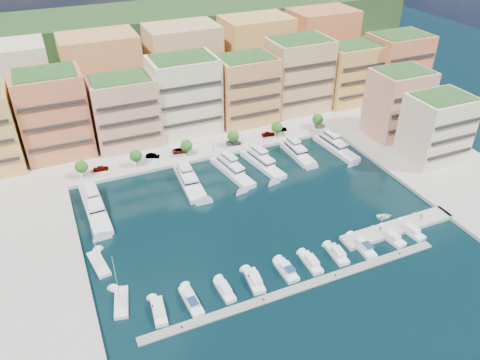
# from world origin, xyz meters

# --- Properties ---
(ground) EXTENTS (400.00, 400.00, 0.00)m
(ground) POSITION_xyz_m (0.00, 0.00, 0.00)
(ground) COLOR black
(ground) RESTS_ON ground
(north_quay) EXTENTS (220.00, 64.00, 2.00)m
(north_quay) POSITION_xyz_m (0.00, 62.00, 0.00)
(north_quay) COLOR #9E998E
(north_quay) RESTS_ON ground
(east_quay) EXTENTS (34.00, 76.00, 2.00)m
(east_quay) POSITION_xyz_m (62.00, -8.00, 0.00)
(east_quay) COLOR #9E998E
(east_quay) RESTS_ON ground
(west_quay) EXTENTS (34.00, 76.00, 2.00)m
(west_quay) POSITION_xyz_m (-62.00, -8.00, 0.00)
(west_quay) COLOR #9E998E
(west_quay) RESTS_ON ground
(hillside) EXTENTS (240.00, 40.00, 58.00)m
(hillside) POSITION_xyz_m (0.00, 110.00, 0.00)
(hillside) COLOR black
(hillside) RESTS_ON ground
(south_pontoon) EXTENTS (72.00, 2.20, 0.35)m
(south_pontoon) POSITION_xyz_m (-3.00, -30.00, 0.00)
(south_pontoon) COLOR gray
(south_pontoon) RESTS_ON ground
(finger_pier) EXTENTS (32.00, 5.00, 2.00)m
(finger_pier) POSITION_xyz_m (30.00, -22.00, 0.00)
(finger_pier) COLOR #9E998E
(finger_pier) RESTS_ON ground
(apartment_1) EXTENTS (20.00, 16.50, 26.80)m
(apartment_1) POSITION_xyz_m (-44.00, 51.99, 14.31)
(apartment_1) COLOR #C07640
(apartment_1) RESTS_ON north_quay
(apartment_2) EXTENTS (20.00, 15.50, 22.80)m
(apartment_2) POSITION_xyz_m (-23.00, 49.99, 12.31)
(apartment_2) COLOR tan
(apartment_2) RESTS_ON north_quay
(apartment_3) EXTENTS (22.00, 16.50, 25.80)m
(apartment_3) POSITION_xyz_m (-2.00, 51.99, 13.81)
(apartment_3) COLOR beige
(apartment_3) RESTS_ON north_quay
(apartment_4) EXTENTS (20.00, 15.50, 23.80)m
(apartment_4) POSITION_xyz_m (20.00, 49.99, 12.81)
(apartment_4) COLOR tan
(apartment_4) RESTS_ON north_quay
(apartment_5) EXTENTS (22.00, 16.50, 26.80)m
(apartment_5) POSITION_xyz_m (42.00, 51.99, 14.31)
(apartment_5) COLOR tan
(apartment_5) RESTS_ON north_quay
(apartment_6) EXTENTS (20.00, 15.50, 22.80)m
(apartment_6) POSITION_xyz_m (64.00, 49.99, 12.31)
(apartment_6) COLOR #E39353
(apartment_6) RESTS_ON north_quay
(apartment_7) EXTENTS (22.00, 16.50, 24.80)m
(apartment_7) POSITION_xyz_m (84.00, 47.99, 13.31)
(apartment_7) COLOR #C07640
(apartment_7) RESTS_ON north_quay
(apartment_east_a) EXTENTS (18.00, 14.50, 22.80)m
(apartment_east_a) POSITION_xyz_m (62.00, 19.99, 12.31)
(apartment_east_a) COLOR tan
(apartment_east_a) RESTS_ON east_quay
(apartment_east_b) EXTENTS (18.00, 14.50, 20.80)m
(apartment_east_b) POSITION_xyz_m (62.00, 1.99, 11.31)
(apartment_east_b) COLOR beige
(apartment_east_b) RESTS_ON east_quay
(backblock_0) EXTENTS (26.00, 18.00, 30.00)m
(backblock_0) POSITION_xyz_m (-55.00, 74.00, 16.00)
(backblock_0) COLOR beige
(backblock_0) RESTS_ON north_quay
(backblock_1) EXTENTS (26.00, 18.00, 30.00)m
(backblock_1) POSITION_xyz_m (-25.00, 74.00, 16.00)
(backblock_1) COLOR tan
(backblock_1) RESTS_ON north_quay
(backblock_2) EXTENTS (26.00, 18.00, 30.00)m
(backblock_2) POSITION_xyz_m (5.00, 74.00, 16.00)
(backblock_2) COLOR tan
(backblock_2) RESTS_ON north_quay
(backblock_3) EXTENTS (26.00, 18.00, 30.00)m
(backblock_3) POSITION_xyz_m (35.00, 74.00, 16.00)
(backblock_3) COLOR #E39353
(backblock_3) RESTS_ON north_quay
(backblock_4) EXTENTS (26.00, 18.00, 30.00)m
(backblock_4) POSITION_xyz_m (65.00, 74.00, 16.00)
(backblock_4) COLOR #C07640
(backblock_4) RESTS_ON north_quay
(tree_0) EXTENTS (3.80, 3.80, 5.65)m
(tree_0) POSITION_xyz_m (-40.00, 33.50, 4.74)
(tree_0) COLOR #473323
(tree_0) RESTS_ON north_quay
(tree_1) EXTENTS (3.80, 3.80, 5.65)m
(tree_1) POSITION_xyz_m (-24.00, 33.50, 4.74)
(tree_1) COLOR #473323
(tree_1) RESTS_ON north_quay
(tree_2) EXTENTS (3.80, 3.80, 5.65)m
(tree_2) POSITION_xyz_m (-8.00, 33.50, 4.74)
(tree_2) COLOR #473323
(tree_2) RESTS_ON north_quay
(tree_3) EXTENTS (3.80, 3.80, 5.65)m
(tree_3) POSITION_xyz_m (8.00, 33.50, 4.74)
(tree_3) COLOR #473323
(tree_3) RESTS_ON north_quay
(tree_4) EXTENTS (3.80, 3.80, 5.65)m
(tree_4) POSITION_xyz_m (24.00, 33.50, 4.74)
(tree_4) COLOR #473323
(tree_4) RESTS_ON north_quay
(tree_5) EXTENTS (3.80, 3.80, 5.65)m
(tree_5) POSITION_xyz_m (40.00, 33.50, 4.74)
(tree_5) COLOR #473323
(tree_5) RESTS_ON north_quay
(lamppost_0) EXTENTS (0.30, 0.30, 4.20)m
(lamppost_0) POSITION_xyz_m (-36.00, 31.20, 3.83)
(lamppost_0) COLOR black
(lamppost_0) RESTS_ON north_quay
(lamppost_1) EXTENTS (0.30, 0.30, 4.20)m
(lamppost_1) POSITION_xyz_m (-18.00, 31.20, 3.83)
(lamppost_1) COLOR black
(lamppost_1) RESTS_ON north_quay
(lamppost_2) EXTENTS (0.30, 0.30, 4.20)m
(lamppost_2) POSITION_xyz_m (0.00, 31.20, 3.83)
(lamppost_2) COLOR black
(lamppost_2) RESTS_ON north_quay
(lamppost_3) EXTENTS (0.30, 0.30, 4.20)m
(lamppost_3) POSITION_xyz_m (18.00, 31.20, 3.83)
(lamppost_3) COLOR black
(lamppost_3) RESTS_ON north_quay
(lamppost_4) EXTENTS (0.30, 0.30, 4.20)m
(lamppost_4) POSITION_xyz_m (36.00, 31.20, 3.83)
(lamppost_4) COLOR black
(lamppost_4) RESTS_ON north_quay
(yacht_0) EXTENTS (5.50, 24.49, 7.30)m
(yacht_0) POSITION_xyz_m (-39.44, 17.84, 1.21)
(yacht_0) COLOR silver
(yacht_0) RESTS_ON ground
(yacht_2) EXTENTS (6.13, 20.41, 7.30)m
(yacht_2) POSITION_xyz_m (-12.01, 19.76, 1.21)
(yacht_2) COLOR silver
(yacht_2) RESTS_ON ground
(yacht_3) EXTENTS (7.39, 20.15, 7.30)m
(yacht_3) POSITION_xyz_m (1.54, 19.96, 1.21)
(yacht_3) COLOR silver
(yacht_3) RESTS_ON ground
(yacht_4) EXTENTS (7.31, 19.74, 7.30)m
(yacht_4) POSITION_xyz_m (11.84, 20.11, 1.09)
(yacht_4) COLOR silver
(yacht_4) RESTS_ON ground
(yacht_5) EXTENTS (4.47, 16.07, 7.30)m
(yacht_5) POSITION_xyz_m (25.16, 21.64, 1.21)
(yacht_5) COLOR silver
(yacht_5) RESTS_ON ground
(yacht_6) EXTENTS (5.99, 19.88, 7.30)m
(yacht_6) POSITION_xyz_m (38.53, 20.03, 1.21)
(yacht_6) COLOR silver
(yacht_6) RESTS_ON ground
(cruiser_0) EXTENTS (3.30, 7.80, 2.55)m
(cruiser_0) POSITION_xyz_m (-33.15, -24.58, 0.55)
(cruiser_0) COLOR silver
(cruiser_0) RESTS_ON ground
(cruiser_1) EXTENTS (3.05, 8.94, 2.66)m
(cruiser_1) POSITION_xyz_m (-26.16, -24.62, 0.57)
(cruiser_1) COLOR silver
(cruiser_1) RESTS_ON ground
(cruiser_2) EXTENTS (2.69, 7.23, 2.55)m
(cruiser_2) POSITION_xyz_m (-18.57, -24.58, 0.55)
(cruiser_2) COLOR silver
(cruiser_2) RESTS_ON ground
(cruiser_3) EXTENTS (3.52, 7.79, 2.55)m
(cruiser_3) POSITION_xyz_m (-11.49, -24.58, 0.55)
(cruiser_3) COLOR silver
(cruiser_3) RESTS_ON ground
(cruiser_4) EXTENTS (2.90, 7.37, 2.66)m
(cruiser_4) POSITION_xyz_m (-3.51, -24.60, 0.57)
(cruiser_4) COLOR silver
(cruiser_4) RESTS_ON ground
(cruiser_5) EXTENTS (2.86, 7.54, 2.55)m
(cruiser_5) POSITION_xyz_m (2.93, -24.58, 0.55)
(cruiser_5) COLOR silver
(cruiser_5) RESTS_ON ground
(cruiser_6) EXTENTS (3.23, 7.40, 2.55)m
(cruiser_6) POSITION_xyz_m (10.10, -24.58, 0.55)
(cruiser_6) COLOR silver
(cruiser_6) RESTS_ON ground
(cruiser_7) EXTENTS (3.35, 8.89, 2.66)m
(cruiser_7) POSITION_xyz_m (17.31, -24.62, 0.57)
(cruiser_7) COLOR silver
(cruiser_7) RESTS_ON ground
(cruiser_8) EXTENTS (3.73, 8.12, 2.55)m
(cruiser_8) POSITION_xyz_m (25.77, -24.59, 0.55)
(cruiser_8) COLOR silver
(cruiser_8) RESTS_ON ground
(cruiser_9) EXTENTS (3.44, 8.16, 2.55)m
(cruiser_9) POSITION_xyz_m (31.92, -24.59, 0.55)
(cruiser_9) COLOR silver
(cruiser_9) RESTS_ON ground
(sailboat_0) EXTENTS (4.56, 9.12, 13.20)m
(sailboat_0) POSITION_xyz_m (-39.68, -18.89, 0.31)
(sailboat_0) COLOR silver
(sailboat_0) RESTS_ON ground
(sailboat_1) EXTENTS (4.23, 9.77, 13.20)m
(sailboat_1) POSITION_xyz_m (-42.08, -5.14, 0.31)
(sailboat_1) COLOR silver
(sailboat_1) RESTS_ON ground
(tender_1) EXTENTS (1.76, 1.65, 0.75)m
(tender_1) POSITION_xyz_m (24.74, -19.00, 0.37)
(tender_1) COLOR beige
(tender_1) RESTS_ON ground
(tender_2) EXTENTS (4.69, 3.82, 0.85)m
(tender_2) POSITION_xyz_m (29.91, -16.82, 0.43)
(tender_2) COLOR white
(tender_2) RESTS_ON ground
(tender_3) EXTENTS (1.59, 1.45, 0.71)m
(tender_3) POSITION_xyz_m (38.20, -19.00, 0.36)
(tender_3) COLOR beige
(tender_3) RESTS_ON ground
(car_0) EXTENTS (4.63, 2.15, 1.54)m
(car_0) POSITION_xyz_m (-34.57, 35.51, 1.77)
(car_0) COLOR gray
(car_0) RESTS_ON north_quay
(car_1) EXTENTS (4.54, 2.94, 1.41)m
(car_1) POSITION_xyz_m (-18.31, 36.82, 1.71)
(car_1) COLOR gray
(car_1) RESTS_ON north_quay
(car_2) EXTENTS (5.53, 3.37, 1.43)m
(car_2) POSITION_xyz_m (-9.27, 36.54, 1.72)
(car_2) COLOR gray
(car_2) RESTS_ON north_quay
(car_3) EXTENTS (5.45, 3.18, 1.48)m
(car_3) POSITION_xyz_m (8.57, 34.65, 1.74)
(car_3) COLOR gray
(car_3) RESTS_ON north_quay
(car_4) EXTENTS (4.88, 2.54, 1.59)m
(car_4) POSITION_xyz_m (21.86, 35.55, 1.79)
(car_4) COLOR gray
(car_4) RESTS_ON north_quay
(car_5) EXTENTS (4.65, 2.55, 1.45)m
(car_5) POSITION_xyz_m (27.47, 37.17, 1.73)
(car_5) COLOR gray
(car_5) RESTS_ON north_quay
(person_0) EXTENTS (0.69, 0.64, 1.58)m
(person_0) POSITION_xyz_m (24.46, -21.84, 1.79)
(person_0) COLOR #28274E
(person_0) RESTS_ON finger_pier
(person_1) EXTENTS (1.03, 0.95, 1.70)m
(person_1) POSITION_xyz_m (37.01, -22.15, 1.85)
(person_1) COLOR #4D382E
(person_1) RESTS_ON finger_pier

